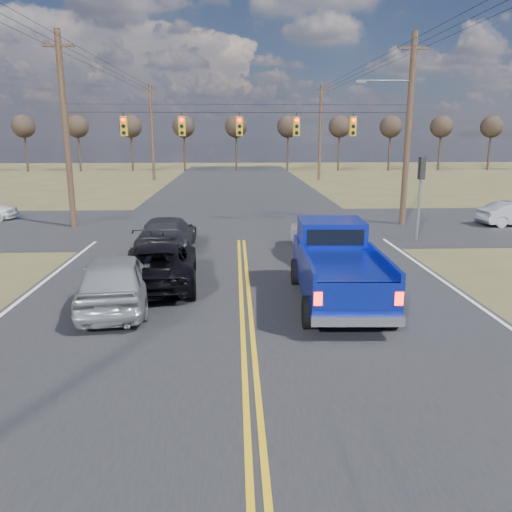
{
  "coord_description": "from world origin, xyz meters",
  "views": [
    {
      "loc": [
        -0.29,
        -9.01,
        4.91
      ],
      "look_at": [
        0.3,
        4.88,
        1.5
      ],
      "focal_mm": 35.0,
      "sensor_mm": 36.0,
      "label": 1
    }
  ],
  "objects_px": {
    "dgrey_car_queue": "(167,234)",
    "silver_suv": "(116,280)",
    "white_car_queue": "(321,236)",
    "black_suv": "(160,264)",
    "pickup_truck": "(337,266)"
  },
  "relations": [
    {
      "from": "white_car_queue",
      "to": "dgrey_car_queue",
      "type": "bearing_deg",
      "value": -11.75
    },
    {
      "from": "silver_suv",
      "to": "white_car_queue",
      "type": "distance_m",
      "value": 9.28
    },
    {
      "from": "pickup_truck",
      "to": "white_car_queue",
      "type": "bearing_deg",
      "value": 86.98
    },
    {
      "from": "white_car_queue",
      "to": "dgrey_car_queue",
      "type": "distance_m",
      "value": 6.5
    },
    {
      "from": "silver_suv",
      "to": "pickup_truck",
      "type": "bearing_deg",
      "value": 174.84
    },
    {
      "from": "white_car_queue",
      "to": "dgrey_car_queue",
      "type": "height_order",
      "value": "white_car_queue"
    },
    {
      "from": "pickup_truck",
      "to": "silver_suv",
      "type": "distance_m",
      "value": 6.49
    },
    {
      "from": "silver_suv",
      "to": "white_car_queue",
      "type": "xyz_separation_m",
      "value": [
        7.02,
        6.08,
        0.01
      ]
    },
    {
      "from": "pickup_truck",
      "to": "white_car_queue",
      "type": "xyz_separation_m",
      "value": [
        0.54,
        5.84,
        -0.28
      ]
    },
    {
      "from": "pickup_truck",
      "to": "silver_suv",
      "type": "bearing_deg",
      "value": -175.68
    },
    {
      "from": "white_car_queue",
      "to": "dgrey_car_queue",
      "type": "xyz_separation_m",
      "value": [
        -6.44,
        0.89,
        -0.06
      ]
    },
    {
      "from": "black_suv",
      "to": "dgrey_car_queue",
      "type": "xyz_separation_m",
      "value": [
        -0.37,
        4.79,
        0.04
      ]
    },
    {
      "from": "pickup_truck",
      "to": "black_suv",
      "type": "height_order",
      "value": "pickup_truck"
    },
    {
      "from": "silver_suv",
      "to": "dgrey_car_queue",
      "type": "bearing_deg",
      "value": -101.96
    },
    {
      "from": "dgrey_car_queue",
      "to": "silver_suv",
      "type": "bearing_deg",
      "value": 86.67
    }
  ]
}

